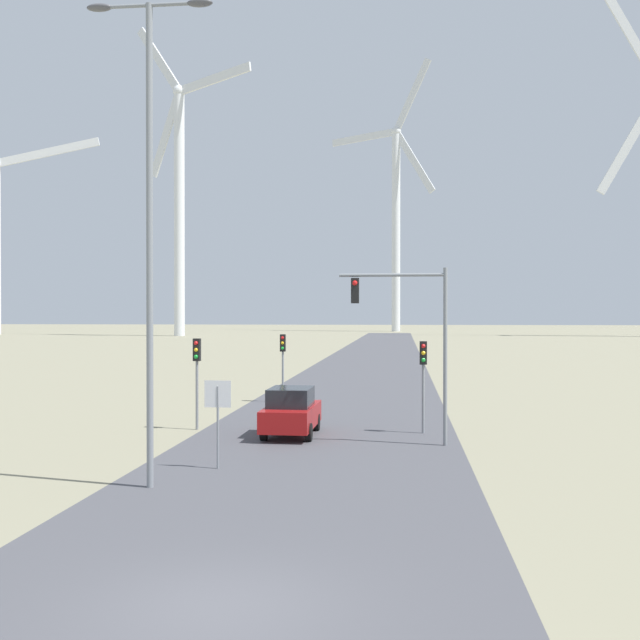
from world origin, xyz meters
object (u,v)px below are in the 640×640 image
object	(u,v)px
stop_sign_near	(218,407)
traffic_light_post_near_right	(423,366)
streetlamp	(150,193)
traffic_light_mast_overhead	(409,321)
wind_turbine_left	(179,188)
wind_turbine_center	(396,210)
traffic_light_post_mid_left	(283,352)
traffic_light_post_near_left	(197,363)
car_approaching	(291,412)

from	to	relation	value
stop_sign_near	traffic_light_post_near_right	world-z (taller)	traffic_light_post_near_right
streetlamp	traffic_light_mast_overhead	distance (m)	10.64
stop_sign_near	wind_turbine_left	bearing A→B (deg)	107.37
streetlamp	stop_sign_near	size ratio (longest dim) A/B	4.89
streetlamp	wind_turbine_left	bearing A→B (deg)	106.58
stop_sign_near	wind_turbine_left	distance (m)	139.12
wind_turbine_left	wind_turbine_center	xyz separation A→B (m)	(44.60, 44.41, 0.83)
streetlamp	traffic_light_post_mid_left	size ratio (longest dim) A/B	3.64
traffic_light_post_near_left	wind_turbine_center	bearing A→B (deg)	87.72
streetlamp	stop_sign_near	distance (m)	6.62
stop_sign_near	traffic_light_post_near_right	distance (m)	9.71
traffic_light_post_mid_left	wind_turbine_center	world-z (taller)	wind_turbine_center
stop_sign_near	traffic_light_post_near_right	size ratio (longest dim) A/B	0.74
car_approaching	wind_turbine_left	bearing A→B (deg)	108.73
traffic_light_post_mid_left	traffic_light_post_near_left	bearing A→B (deg)	-101.53
streetlamp	wind_turbine_center	size ratio (longest dim) A/B	0.19
traffic_light_mast_overhead	car_approaching	world-z (taller)	traffic_light_mast_overhead
traffic_light_post_mid_left	traffic_light_mast_overhead	world-z (taller)	traffic_light_mast_overhead
traffic_light_mast_overhead	traffic_light_post_near_right	bearing A→B (deg)	77.91
wind_turbine_center	traffic_light_post_near_right	bearing A→B (deg)	-89.20
traffic_light_post_near_left	traffic_light_post_near_right	size ratio (longest dim) A/B	1.02
traffic_light_post_near_left	traffic_light_mast_overhead	bearing A→B (deg)	-16.85
car_approaching	traffic_light_post_mid_left	bearing A→B (deg)	100.79
stop_sign_near	traffic_light_post_near_left	world-z (taller)	traffic_light_post_near_left
streetlamp	traffic_light_post_near_left	xyz separation A→B (m)	(-1.46, 9.82, -5.16)
traffic_light_post_near_right	traffic_light_post_mid_left	xyz separation A→B (m)	(-7.02, 9.47, -0.01)
traffic_light_mast_overhead	wind_turbine_center	world-z (taller)	wind_turbine_center
streetlamp	traffic_light_post_near_right	distance (m)	13.48
traffic_light_mast_overhead	streetlamp	bearing A→B (deg)	-133.69
traffic_light_post_mid_left	car_approaching	size ratio (longest dim) A/B	0.86
car_approaching	wind_turbine_center	bearing A→B (deg)	89.08
traffic_light_post_near_right	wind_turbine_center	distance (m)	169.44
car_approaching	wind_turbine_center	size ratio (longest dim) A/B	0.06
traffic_light_post_mid_left	wind_turbine_left	distance (m)	123.16
wind_turbine_left	traffic_light_post_near_left	bearing A→B (deg)	-72.80
streetlamp	traffic_light_post_near_right	size ratio (longest dim) A/B	3.62
stop_sign_near	wind_turbine_left	xyz separation A→B (m)	(-40.63, 129.87, 28.94)
streetlamp	wind_turbine_left	distance (m)	140.05
wind_turbine_left	traffic_light_mast_overhead	bearing A→B (deg)	-69.67
traffic_light_post_near_right	car_approaching	size ratio (longest dim) A/B	0.86
stop_sign_near	car_approaching	xyz separation A→B (m)	(1.29, 6.27, -0.94)
stop_sign_near	traffic_light_post_mid_left	bearing A→B (deg)	92.46
traffic_light_mast_overhead	wind_turbine_center	xyz separation A→B (m)	(-1.77, 169.56, 27.24)
car_approaching	streetlamp	bearing A→B (deg)	-105.80
traffic_light_post_near_left	car_approaching	size ratio (longest dim) A/B	0.88
traffic_light_post_mid_left	wind_turbine_left	world-z (taller)	wind_turbine_left
streetlamp	car_approaching	bearing A→B (deg)	74.20
traffic_light_mast_overhead	wind_turbine_left	xyz separation A→B (m)	(-46.37, 125.14, 26.41)
streetlamp	stop_sign_near	world-z (taller)	streetlamp
traffic_light_post_near_right	traffic_light_post_near_left	bearing A→B (deg)	-179.48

